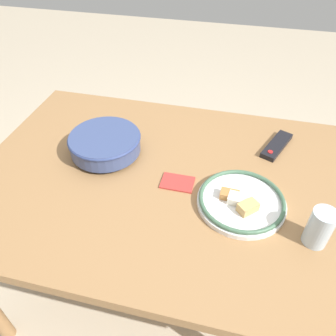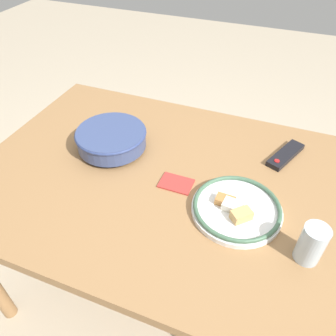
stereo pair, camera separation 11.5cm
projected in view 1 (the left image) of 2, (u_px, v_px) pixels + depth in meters
The scene contains 7 objects.
ground_plane at pixel (170, 282), 1.67m from camera, with size 8.00×8.00×0.00m, color #B7A88E.
dining_table at pixel (171, 192), 1.23m from camera, with size 1.44×0.98×0.74m.
noodle_bowl at pixel (105, 143), 1.25m from camera, with size 0.28×0.28×0.08m.
food_plate at pixel (241, 201), 1.07m from camera, with size 0.29×0.29×0.05m.
tv_remote at pixel (277, 145), 1.30m from camera, with size 0.13×0.20×0.02m.
drinking_glass at pixel (320, 228), 0.93m from camera, with size 0.07×0.07×0.13m.
folded_napkin at pixel (177, 183), 1.16m from camera, with size 0.12×0.08×0.01m.
Camera 1 is at (0.19, -0.84, 1.55)m, focal length 35.00 mm.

